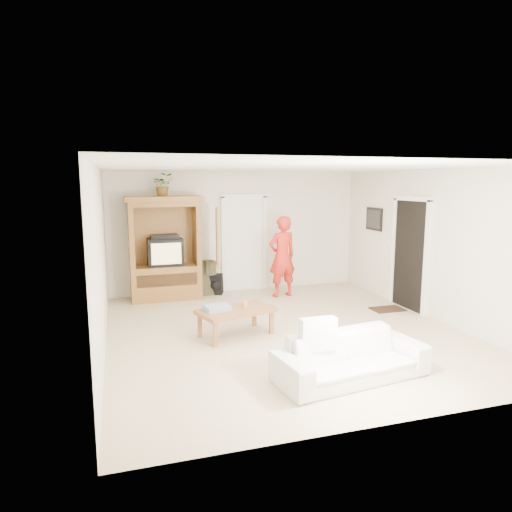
% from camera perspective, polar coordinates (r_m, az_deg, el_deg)
% --- Properties ---
extents(floor, '(6.00, 6.00, 0.00)m').
position_cam_1_polar(floor, '(7.47, 3.57, -9.34)').
color(floor, tan).
rests_on(floor, ground).
extents(ceiling, '(6.00, 6.00, 0.00)m').
position_cam_1_polar(ceiling, '(7.09, 3.78, 11.00)').
color(ceiling, white).
rests_on(ceiling, floor).
extents(wall_back, '(5.50, 0.00, 5.50)m').
position_cam_1_polar(wall_back, '(10.01, -2.39, 3.05)').
color(wall_back, silver).
rests_on(wall_back, floor).
extents(wall_front, '(5.50, 0.00, 5.50)m').
position_cam_1_polar(wall_front, '(4.54, 17.17, -4.97)').
color(wall_front, silver).
rests_on(wall_front, floor).
extents(wall_left, '(0.00, 6.00, 6.00)m').
position_cam_1_polar(wall_left, '(6.72, -18.85, -0.51)').
color(wall_left, silver).
rests_on(wall_left, floor).
extents(wall_right, '(0.00, 6.00, 6.00)m').
position_cam_1_polar(wall_right, '(8.53, 21.25, 1.34)').
color(wall_right, silver).
rests_on(wall_right, floor).
extents(armoire, '(1.82, 1.14, 2.10)m').
position_cam_1_polar(armoire, '(9.45, -11.14, 0.12)').
color(armoire, brown).
rests_on(armoire, floor).
extents(door_back, '(0.85, 0.05, 2.04)m').
position_cam_1_polar(door_back, '(10.05, -1.51, 1.47)').
color(door_back, white).
rests_on(door_back, floor).
extents(doorway_right, '(0.05, 0.90, 2.04)m').
position_cam_1_polar(doorway_right, '(9.02, 18.68, 0.09)').
color(doorway_right, black).
rests_on(doorway_right, floor).
extents(framed_picture, '(0.03, 0.60, 0.48)m').
position_cam_1_polar(framed_picture, '(10.04, 14.56, 4.50)').
color(framed_picture, black).
rests_on(framed_picture, wall_right).
extents(doormat, '(0.60, 0.40, 0.02)m').
position_cam_1_polar(doormat, '(9.00, 16.13, -6.40)').
color(doormat, '#382316').
rests_on(doormat, floor).
extents(plant, '(0.42, 0.36, 0.45)m').
position_cam_1_polar(plant, '(9.30, -11.54, 8.73)').
color(plant, '#4C7238').
rests_on(plant, armoire).
extents(man, '(0.68, 0.51, 1.69)m').
position_cam_1_polar(man, '(9.49, 3.28, -0.07)').
color(man, red).
rests_on(man, floor).
extents(sofa, '(1.98, 1.00, 0.55)m').
position_cam_1_polar(sofa, '(5.80, 11.80, -12.24)').
color(sofa, silver).
rests_on(sofa, floor).
extents(coffee_table, '(1.30, 0.96, 0.43)m').
position_cam_1_polar(coffee_table, '(7.15, -2.51, -7.04)').
color(coffee_table, brown).
rests_on(coffee_table, floor).
extents(towel, '(0.42, 0.34, 0.08)m').
position_cam_1_polar(towel, '(7.05, -4.87, -6.46)').
color(towel, '#CC4499').
rests_on(towel, coffee_table).
extents(candle, '(0.08, 0.08, 0.10)m').
position_cam_1_polar(candle, '(7.21, -1.40, -6.01)').
color(candle, tan).
rests_on(candle, coffee_table).
extents(backpack_black, '(0.40, 0.33, 0.43)m').
position_cam_1_polar(backpack_black, '(9.78, -5.23, -3.58)').
color(backpack_black, black).
rests_on(backpack_black, floor).
extents(backpack_olive, '(0.40, 0.31, 0.72)m').
position_cam_1_polar(backpack_olive, '(9.77, -6.27, -2.73)').
color(backpack_olive, '#47442B').
rests_on(backpack_olive, floor).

